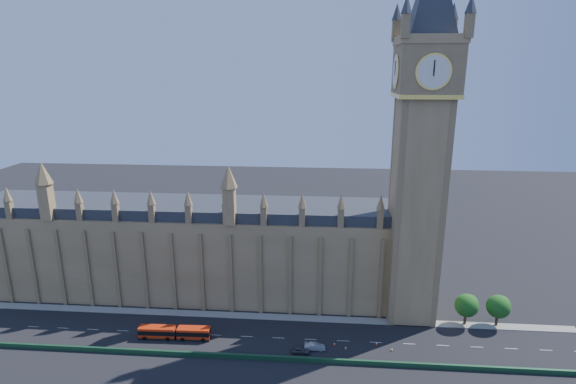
# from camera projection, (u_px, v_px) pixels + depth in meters

# --- Properties ---
(ground) EXTENTS (400.00, 400.00, 0.00)m
(ground) POSITION_uv_depth(u_px,v_px,m) (263.00, 337.00, 111.90)
(ground) COLOR black
(ground) RESTS_ON ground
(palace_westminster) EXTENTS (120.00, 20.00, 28.00)m
(palace_westminster) POSITION_uv_depth(u_px,v_px,m) (187.00, 248.00, 131.25)
(palace_westminster) COLOR olive
(palace_westminster) RESTS_ON ground
(elizabeth_tower) EXTENTS (20.59, 20.59, 105.00)m
(elizabeth_tower) POSITION_uv_depth(u_px,v_px,m) (423.00, 112.00, 107.97)
(elizabeth_tower) COLOR olive
(elizabeth_tower) RESTS_ON ground
(bridge_parapet) EXTENTS (160.00, 0.60, 1.20)m
(bridge_parapet) POSITION_uv_depth(u_px,v_px,m) (257.00, 357.00, 103.09)
(bridge_parapet) COLOR #1E4C2D
(bridge_parapet) RESTS_ON ground
(kerb_north) EXTENTS (160.00, 3.00, 0.16)m
(kerb_north) POSITION_uv_depth(u_px,v_px,m) (267.00, 317.00, 121.01)
(kerb_north) COLOR gray
(kerb_north) RESTS_ON ground
(tree_east_near) EXTENTS (6.00, 6.00, 8.50)m
(tree_east_near) POSITION_uv_depth(u_px,v_px,m) (467.00, 305.00, 116.13)
(tree_east_near) COLOR #382619
(tree_east_near) RESTS_ON ground
(tree_east_far) EXTENTS (6.00, 6.00, 8.50)m
(tree_east_far) POSITION_uv_depth(u_px,v_px,m) (499.00, 306.00, 115.52)
(tree_east_far) COLOR #382619
(tree_east_far) RESTS_ON ground
(red_bus) EXTENTS (17.78, 3.20, 3.01)m
(red_bus) POSITION_uv_depth(u_px,v_px,m) (175.00, 332.00, 111.10)
(red_bus) COLOR red
(red_bus) RESTS_ON ground
(car_grey) EXTENTS (4.37, 1.84, 1.47)m
(car_grey) POSITION_uv_depth(u_px,v_px,m) (301.00, 350.00, 105.41)
(car_grey) COLOR #414349
(car_grey) RESTS_ON ground
(car_silver) EXTENTS (4.96, 1.90, 1.61)m
(car_silver) POSITION_uv_depth(u_px,v_px,m) (315.00, 347.00, 106.74)
(car_silver) COLOR #9A9DA1
(car_silver) RESTS_ON ground
(car_white) EXTENTS (4.88, 2.42, 1.36)m
(car_white) POSITION_uv_depth(u_px,v_px,m) (314.00, 346.00, 107.18)
(car_white) COLOR silver
(car_white) RESTS_ON ground
(cone_a) EXTENTS (0.49, 0.49, 0.71)m
(cone_a) POSITION_uv_depth(u_px,v_px,m) (334.00, 344.00, 108.45)
(cone_a) COLOR black
(cone_a) RESTS_ON ground
(cone_b) EXTENTS (0.48, 0.48, 0.63)m
(cone_b) POSITION_uv_depth(u_px,v_px,m) (392.00, 350.00, 106.39)
(cone_b) COLOR black
(cone_b) RESTS_ON ground
(cone_c) EXTENTS (0.61, 0.61, 0.74)m
(cone_c) POSITION_uv_depth(u_px,v_px,m) (346.00, 348.00, 106.96)
(cone_c) COLOR black
(cone_c) RESTS_ON ground
(cone_d) EXTENTS (0.59, 0.59, 0.77)m
(cone_d) POSITION_uv_depth(u_px,v_px,m) (377.00, 343.00, 108.68)
(cone_d) COLOR black
(cone_d) RESTS_ON ground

